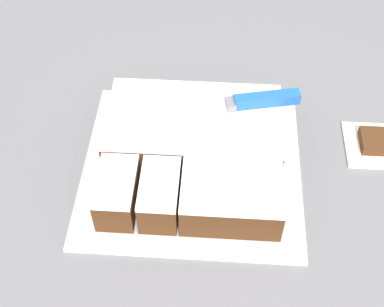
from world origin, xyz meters
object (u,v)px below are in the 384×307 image
at_px(cake_board, 192,167).
at_px(brownie, 376,141).
at_px(knife, 252,102).
at_px(cake, 194,152).

relative_size(cake_board, brownie, 6.75).
bearing_deg(knife, cake_board, 29.64).
bearing_deg(cake, cake_board, -137.94).
height_order(cake_board, cake, cake).
bearing_deg(cake, brownie, 11.91).
xyz_separation_m(cake, brownie, (0.34, 0.07, -0.03)).
distance_m(cake_board, knife, 0.16).
relative_size(cake, knife, 1.12).
relative_size(cake_board, cake, 1.24).
bearing_deg(brownie, cake_board, -167.72).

